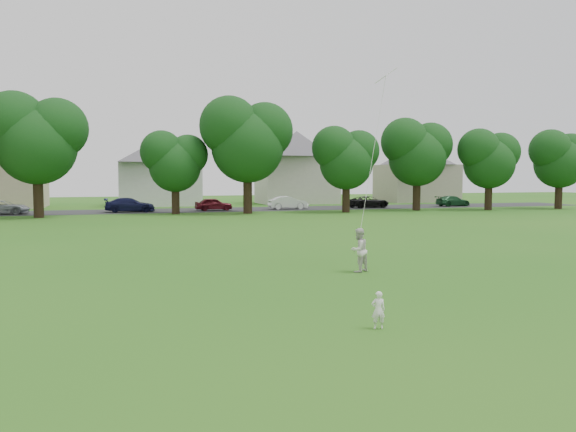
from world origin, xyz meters
name	(u,v)px	position (x,y,z in m)	size (l,w,h in m)	color
ground	(312,323)	(0.00, 0.00, 0.00)	(160.00, 160.00, 0.00)	#225F15
street	(167,211)	(0.00, 42.00, 0.01)	(90.00, 7.00, 0.01)	#2D2D30
toddler	(378,310)	(1.22, -0.86, 0.42)	(0.30, 0.20, 0.84)	white
older_boy	(359,250)	(3.74, 5.90, 0.76)	(0.74, 0.58, 1.53)	silver
kite	(373,156)	(4.47, 6.42, 4.03)	(1.20, 1.04, 6.37)	white
tree_row	(158,141)	(-1.06, 35.79, 6.19)	(81.23, 8.22, 10.89)	black
parked_cars	(171,205)	(0.29, 41.00, 0.62)	(64.13, 2.50, 1.29)	black
house_row	(157,163)	(-0.25, 52.00, 4.69)	(76.95, 13.01, 10.09)	white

